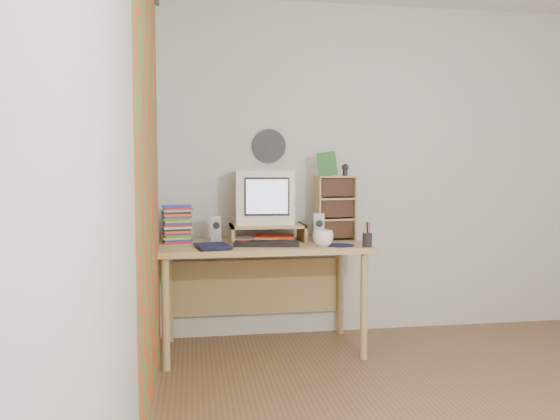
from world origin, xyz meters
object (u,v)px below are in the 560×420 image
object	(u,v)px
cd_rack	(335,208)
mug	(323,238)
crt_monitor	(264,197)
keyboard	(267,244)
diary	(197,245)
dvd_stack	(177,224)
desk	(261,261)

from	to	relation	value
cd_rack	mug	distance (m)	0.41
crt_monitor	keyboard	world-z (taller)	crt_monitor
cd_rack	diary	xyz separation A→B (m)	(-0.98, -0.32, -0.20)
keyboard	dvd_stack	bearing A→B (deg)	167.34
crt_monitor	cd_rack	bearing A→B (deg)	-2.64
keyboard	cd_rack	bearing A→B (deg)	33.77
crt_monitor	cd_rack	size ratio (longest dim) A/B	0.86
dvd_stack	diary	xyz separation A→B (m)	(0.13, -0.32, -0.11)
diary	desk	bearing A→B (deg)	22.38
desk	cd_rack	xyz separation A→B (m)	(0.54, 0.04, 0.36)
desk	cd_rack	size ratio (longest dim) A/B	3.05
keyboard	diary	size ratio (longest dim) A/B	1.72
desk	cd_rack	bearing A→B (deg)	3.87
mug	desk	bearing A→B (deg)	141.54
keyboard	dvd_stack	distance (m)	0.65
desk	crt_monitor	size ratio (longest dim) A/B	3.53
diary	cd_rack	bearing A→B (deg)	7.92
dvd_stack	cd_rack	xyz separation A→B (m)	(1.12, -0.00, 0.10)
dvd_stack	diary	distance (m)	0.36
dvd_stack	crt_monitor	bearing A→B (deg)	-6.06
mug	diary	world-z (taller)	mug
dvd_stack	keyboard	bearing A→B (deg)	-32.66
crt_monitor	keyboard	size ratio (longest dim) A/B	0.92
crt_monitor	keyboard	distance (m)	0.41
keyboard	diary	distance (m)	0.46
crt_monitor	mug	world-z (taller)	crt_monitor
desk	dvd_stack	xyz separation A→B (m)	(-0.58, 0.04, 0.26)
dvd_stack	mug	world-z (taller)	dvd_stack
crt_monitor	cd_rack	distance (m)	0.51
crt_monitor	diary	xyz separation A→B (m)	(-0.48, -0.37, -0.28)
dvd_stack	mug	xyz separation A→B (m)	(0.95, -0.34, -0.08)
crt_monitor	cd_rack	world-z (taller)	crt_monitor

